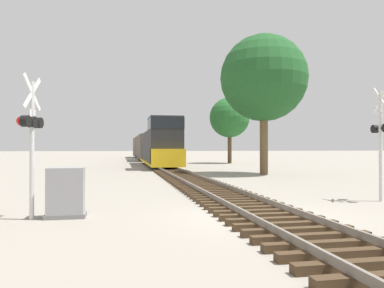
% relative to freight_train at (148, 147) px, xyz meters
% --- Properties ---
extents(ground_plane, '(400.00, 400.00, 0.00)m').
position_rel_freight_train_xyz_m(ground_plane, '(0.00, -43.62, -1.98)').
color(ground_plane, gray).
extents(rail_track_bed, '(2.60, 160.00, 0.31)m').
position_rel_freight_train_xyz_m(rail_track_bed, '(0.00, -43.62, -1.84)').
color(rail_track_bed, '#42301E').
rests_on(rail_track_bed, ground).
extents(freight_train, '(2.86, 48.49, 4.59)m').
position_rel_freight_train_xyz_m(freight_train, '(0.00, 0.00, 0.00)').
color(freight_train, '#232326').
rests_on(freight_train, ground).
extents(crossing_signal_near, '(0.52, 1.01, 3.85)m').
position_rel_freight_train_xyz_m(crossing_signal_near, '(-6.19, -42.76, 0.42)').
color(crossing_signal_near, silver).
rests_on(crossing_signal_near, ground).
extents(crossing_signal_far, '(0.41, 1.01, 4.12)m').
position_rel_freight_train_xyz_m(crossing_signal_far, '(5.32, -41.52, 0.43)').
color(crossing_signal_far, silver).
rests_on(crossing_signal_far, ground).
extents(relay_cabinet, '(1.07, 0.66, 1.37)m').
position_rel_freight_train_xyz_m(relay_cabinet, '(-5.31, -42.67, -1.31)').
color(relay_cabinet, slate).
rests_on(relay_cabinet, ground).
extents(tree_far_right, '(6.19, 6.19, 9.98)m').
position_rel_freight_train_xyz_m(tree_far_right, '(6.19, -28.18, 4.88)').
color(tree_far_right, brown).
rests_on(tree_far_right, ground).
extents(tree_mid_background, '(4.89, 4.89, 8.04)m').
position_rel_freight_train_xyz_m(tree_mid_background, '(9.21, -9.51, 3.59)').
color(tree_mid_background, brown).
rests_on(tree_mid_background, ground).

